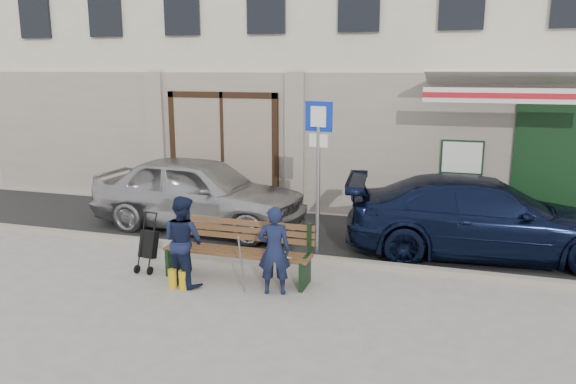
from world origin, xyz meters
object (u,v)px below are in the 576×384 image
at_px(woman, 183,241).
at_px(man, 274,250).
at_px(car_navy, 483,217).
at_px(car_silver, 199,192).
at_px(parking_sign, 318,154).
at_px(bench, 235,251).
at_px(stroller, 148,246).

bearing_deg(woman, man, -157.86).
xyz_separation_m(car_navy, woman, (-4.44, -2.84, 0.00)).
bearing_deg(car_silver, woman, -155.82).
relative_size(car_navy, woman, 3.44).
height_order(car_navy, parking_sign, parking_sign).
bearing_deg(car_silver, bench, -141.07).
xyz_separation_m(parking_sign, bench, (-0.99, -1.41, -1.39)).
relative_size(car_silver, man, 3.37).
bearing_deg(man, car_silver, -63.76).
xyz_separation_m(car_silver, man, (2.62, -2.86, -0.10)).
distance_m(car_silver, bench, 3.09).
bearing_deg(parking_sign, woman, -117.49).
height_order(parking_sign, man, parking_sign).
height_order(parking_sign, stroller, parking_sign).
height_order(car_navy, woman, woman).
xyz_separation_m(car_silver, car_navy, (5.61, -0.10, -0.06)).
xyz_separation_m(bench, woman, (-0.65, -0.47, 0.25)).
distance_m(parking_sign, stroller, 3.24).
bearing_deg(woman, car_silver, -49.16).
bearing_deg(car_silver, man, -135.06).
relative_size(car_silver, parking_sign, 1.64).
distance_m(man, stroller, 2.33).
distance_m(parking_sign, man, 2.16).
distance_m(man, woman, 1.45).
bearing_deg(bench, parking_sign, 54.79).
bearing_deg(man, parking_sign, -112.49).
height_order(car_silver, parking_sign, parking_sign).
relative_size(woman, stroller, 1.45).
bearing_deg(stroller, car_navy, 32.32).
relative_size(bench, stroller, 2.47).
xyz_separation_m(car_silver, parking_sign, (2.82, -1.06, 1.08)).
relative_size(car_navy, man, 3.62).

